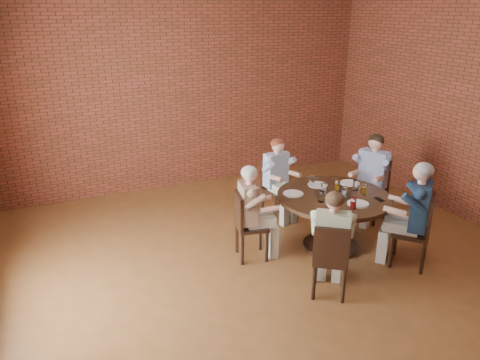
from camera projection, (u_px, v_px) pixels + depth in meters
name	position (u px, v px, depth m)	size (l,w,h in m)	color
floor	(286.00, 279.00, 5.48)	(7.00, 7.00, 0.00)	brown
wall_back	(187.00, 88.00, 7.87)	(7.00, 7.00, 0.00)	brown
dining_table	(333.00, 211.00, 5.99)	(1.44, 1.44, 0.75)	black
chair_a	(372.00, 186.00, 6.90)	(0.55, 0.55, 0.92)	black
diner_a	(371.00, 178.00, 6.79)	(0.50, 0.62, 1.29)	#394796
chair_b	(275.00, 186.00, 6.95)	(0.43, 0.43, 0.88)	black
diner_b	(278.00, 179.00, 6.85)	(0.46, 0.57, 1.22)	#9EACC9
chair_c	(246.00, 223.00, 5.78)	(0.44, 0.44, 0.87)	black
diner_c	(252.00, 213.00, 5.75)	(0.46, 0.57, 1.22)	brown
chair_d	(330.00, 258.00, 4.98)	(0.52, 0.52, 0.88)	black
diner_d	(331.00, 244.00, 5.00)	(0.46, 0.57, 1.22)	#C2B598
chair_e	(419.00, 228.00, 5.59)	(0.59, 0.59, 0.93)	black
diner_e	(413.00, 215.00, 5.57)	(0.52, 0.64, 1.32)	#172A41
plate_a	(350.00, 183.00, 6.30)	(0.26, 0.26, 0.01)	white
plate_b	(318.00, 185.00, 6.24)	(0.26, 0.26, 0.01)	white
plate_c	(293.00, 194.00, 5.94)	(0.26, 0.26, 0.01)	white
plate_d	(358.00, 204.00, 5.65)	(0.26, 0.26, 0.01)	white
glass_a	(356.00, 185.00, 6.05)	(0.07, 0.07, 0.14)	white
glass_b	(338.00, 185.00, 6.05)	(0.07, 0.07, 0.14)	white
glass_c	(312.00, 181.00, 6.19)	(0.07, 0.07, 0.14)	white
glass_d	(323.00, 189.00, 5.94)	(0.07, 0.07, 0.14)	white
glass_e	(321.00, 196.00, 5.70)	(0.07, 0.07, 0.14)	white
glass_f	(353.00, 203.00, 5.50)	(0.07, 0.07, 0.14)	white
glass_g	(344.00, 192.00, 5.83)	(0.07, 0.07, 0.14)	white
glass_h	(364.00, 189.00, 5.94)	(0.07, 0.07, 0.14)	white
smartphone	(379.00, 199.00, 5.78)	(0.07, 0.13, 0.01)	black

